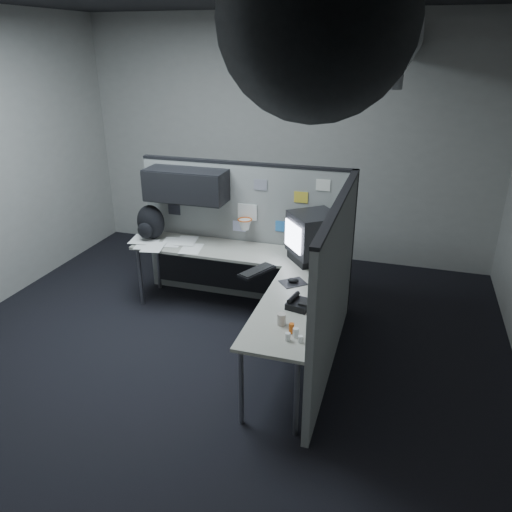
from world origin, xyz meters
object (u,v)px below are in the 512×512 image
(keyboard, at_px, (257,271))
(phone, at_px, (299,303))
(monitor, at_px, (314,237))
(desk, at_px, (249,272))
(backpack, at_px, (150,223))

(keyboard, bearing_deg, phone, -64.91)
(monitor, bearing_deg, keyboard, -128.43)
(monitor, height_order, phone, monitor)
(desk, height_order, phone, phone)
(backpack, bearing_deg, keyboard, 1.44)
(phone, distance_m, backpack, 2.26)
(keyboard, distance_m, phone, 0.79)
(phone, bearing_deg, keyboard, 156.24)
(keyboard, xyz_separation_m, backpack, (-1.43, 0.52, 0.18))
(desk, distance_m, backpack, 1.35)
(monitor, relative_size, backpack, 1.56)
(desk, relative_size, monitor, 3.70)
(keyboard, height_order, phone, phone)
(monitor, height_order, keyboard, monitor)
(monitor, bearing_deg, phone, -78.58)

